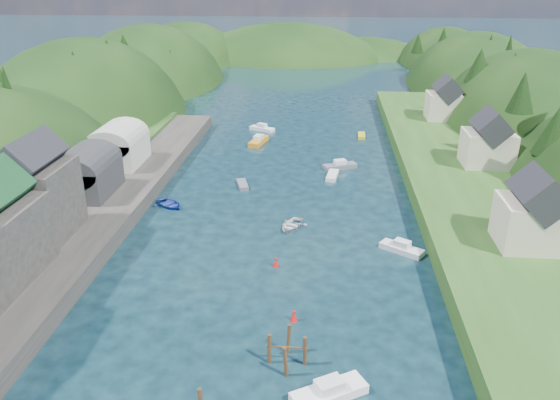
{
  "coord_description": "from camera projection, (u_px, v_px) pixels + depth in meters",
  "views": [
    {
      "loc": [
        5.15,
        -31.37,
        29.28
      ],
      "look_at": [
        0.0,
        28.0,
        4.0
      ],
      "focal_mm": 35.0,
      "sensor_mm": 36.0,
      "label": 1
    }
  ],
  "objects": [
    {
      "name": "boat_sheds",
      "position": [
        102.0,
        155.0,
        76.4
      ],
      "size": [
        7.0,
        21.0,
        7.5
      ],
      "color": "#2D2D30",
      "rests_on": "quay_left"
    },
    {
      "name": "quay_left",
      "position": [
        59.0,
        246.0,
        60.48
      ],
      "size": [
        12.0,
        110.0,
        2.0
      ],
      "primitive_type": "cube",
      "color": "#2D2B28",
      "rests_on": "ground"
    },
    {
      "name": "far_hills",
      "position": [
        317.0,
        85.0,
        204.33
      ],
      "size": [
        103.0,
        68.0,
        44.0
      ],
      "color": "black",
      "rests_on": "ground"
    },
    {
      "name": "moored_boats",
      "position": [
        221.0,
        244.0,
        61.61
      ],
      "size": [
        35.56,
        87.91,
        2.48
      ],
      "color": "slate",
      "rests_on": "ground"
    },
    {
      "name": "terrace_right",
      "position": [
        469.0,
        191.0,
        74.84
      ],
      "size": [
        16.0,
        120.0,
        2.4
      ],
      "primitive_type": "cube",
      "color": "#234719",
      "rests_on": "ground"
    },
    {
      "name": "hill_trees",
      "position": [
        297.0,
        80.0,
        97.04
      ],
      "size": [
        91.49,
        149.58,
        11.9
      ],
      "color": "black",
      "rests_on": "ground"
    },
    {
      "name": "channel_buoy_near",
      "position": [
        294.0,
        316.0,
        49.07
      ],
      "size": [
        0.7,
        0.7,
        1.1
      ],
      "color": "#B5110E",
      "rests_on": "ground"
    },
    {
      "name": "ground",
      "position": [
        292.0,
        169.0,
        86.47
      ],
      "size": [
        600.0,
        600.0,
        0.0
      ],
      "primitive_type": "plane",
      "color": "black",
      "rests_on": "ground"
    },
    {
      "name": "hillside_right",
      "position": [
        525.0,
        169.0,
        108.72
      ],
      "size": [
        36.0,
        245.56,
        48.0
      ],
      "color": "black",
      "rests_on": "ground"
    },
    {
      "name": "channel_buoy_far",
      "position": [
        276.0,
        263.0,
        58.03
      ],
      "size": [
        0.7,
        0.7,
        1.1
      ],
      "color": "#B5110E",
      "rests_on": "ground"
    },
    {
      "name": "hillside_left",
      "position": [
        89.0,
        159.0,
        116.12
      ],
      "size": [
        44.0,
        245.56,
        52.0
      ],
      "color": "black",
      "rests_on": "ground"
    },
    {
      "name": "right_bank_cottages",
      "position": [
        481.0,
        141.0,
        80.44
      ],
      "size": [
        9.0,
        59.24,
        8.41
      ],
      "color": "beige",
      "rests_on": "terrace_right"
    },
    {
      "name": "piling_cluster_far",
      "position": [
        287.0,
        353.0,
        43.44
      ],
      "size": [
        3.42,
        3.17,
        3.34
      ],
      "color": "#382314",
      "rests_on": "ground"
    }
  ]
}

